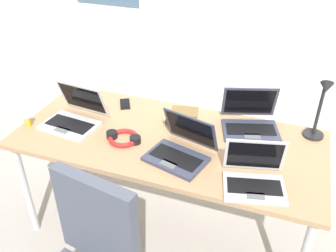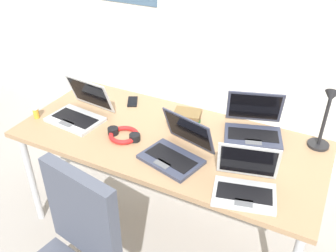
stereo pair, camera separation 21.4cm
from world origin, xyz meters
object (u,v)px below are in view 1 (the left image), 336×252
(laptop_mid_desk, at_px, (250,122))
(laptop_near_lamp, at_px, (74,117))
(laptop_near_mouse, at_px, (254,178))
(laptop_back_left, at_px, (180,150))
(cell_phone, at_px, (125,104))
(computer_mouse, at_px, (81,94))
(pill_bottle, at_px, (28,121))
(headphones, at_px, (124,138))
(book_stack, at_px, (182,117))
(desk_lamp, at_px, (320,110))

(laptop_mid_desk, bearing_deg, laptop_near_lamp, -163.00)
(laptop_near_mouse, bearing_deg, laptop_back_left, 166.96)
(laptop_back_left, height_order, cell_phone, laptop_back_left)
(laptop_back_left, xyz_separation_m, computer_mouse, (-0.88, 0.42, -0.03))
(laptop_mid_desk, relative_size, pill_bottle, 5.08)
(headphones, height_order, pill_bottle, pill_bottle)
(computer_mouse, xyz_separation_m, cell_phone, (0.34, -0.01, -0.01))
(cell_phone, relative_size, pill_bottle, 1.72)
(book_stack, bearing_deg, laptop_near_lamp, -159.52)
(laptop_near_lamp, bearing_deg, pill_bottle, -153.17)
(laptop_near_lamp, bearing_deg, laptop_back_left, -7.42)
(laptop_mid_desk, bearing_deg, desk_lamp, 2.12)
(laptop_near_lamp, distance_m, laptop_back_left, 0.73)
(laptop_mid_desk, distance_m, pill_bottle, 1.35)
(laptop_mid_desk, relative_size, cell_phone, 2.95)
(desk_lamp, distance_m, laptop_back_left, 0.81)
(laptop_near_mouse, xyz_separation_m, headphones, (-0.77, 0.13, -0.03))
(laptop_mid_desk, bearing_deg, laptop_back_left, -126.88)
(laptop_near_mouse, relative_size, headphones, 1.63)
(headphones, xyz_separation_m, book_stack, (0.26, 0.29, 0.03))
(desk_lamp, bearing_deg, laptop_back_left, -147.89)
(laptop_mid_desk, distance_m, cell_phone, 0.84)
(laptop_near_mouse, relative_size, book_stack, 1.71)
(desk_lamp, relative_size, laptop_near_lamp, 1.11)
(laptop_mid_desk, xyz_separation_m, pill_bottle, (-1.28, -0.44, -0.01))
(pill_bottle, bearing_deg, desk_lamp, 15.43)
(laptop_near_lamp, distance_m, laptop_mid_desk, 1.08)
(laptop_near_mouse, relative_size, laptop_mid_desk, 0.87)
(headphones, height_order, book_stack, book_stack)
(laptop_near_lamp, relative_size, cell_phone, 2.65)
(computer_mouse, xyz_separation_m, pill_bottle, (-0.10, -0.45, 0.02))
(cell_phone, bearing_deg, laptop_back_left, -66.09)
(laptop_near_mouse, bearing_deg, headphones, 170.46)
(laptop_mid_desk, xyz_separation_m, cell_phone, (-0.84, 0.01, -0.04))
(desk_lamp, height_order, computer_mouse, desk_lamp)
(laptop_back_left, xyz_separation_m, book_stack, (-0.10, 0.33, -0.00))
(desk_lamp, bearing_deg, cell_phone, -179.64)
(laptop_near_mouse, relative_size, pill_bottle, 4.40)
(laptop_mid_desk, distance_m, headphones, 0.77)
(book_stack, bearing_deg, laptop_near_mouse, -39.78)
(desk_lamp, relative_size, computer_mouse, 4.17)
(cell_phone, distance_m, headphones, 0.42)
(desk_lamp, xyz_separation_m, laptop_mid_desk, (-0.37, -0.01, -0.15))
(desk_lamp, bearing_deg, pill_bottle, -164.57)
(laptop_near_mouse, bearing_deg, computer_mouse, 158.13)
(desk_lamp, relative_size, laptop_mid_desk, 1.00)
(computer_mouse, height_order, pill_bottle, pill_bottle)
(laptop_near_lamp, bearing_deg, laptop_mid_desk, 17.00)
(computer_mouse, bearing_deg, desk_lamp, 26.85)
(laptop_near_lamp, xyz_separation_m, computer_mouse, (-0.15, 0.33, -0.03))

